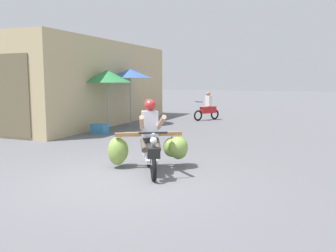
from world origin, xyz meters
TOP-DOWN VIEW (x-y plane):
  - ground_plane at (0.00, 0.00)m, footprint 120.00×120.00m
  - motorbike_main_loaded at (0.13, 1.12)m, footprint 1.84×1.91m
  - motorbike_distant_ahead_left at (-1.38, 11.16)m, footprint 0.96×1.41m
  - shopfront_building at (-6.03, 7.95)m, footprint 3.05×9.72m
  - market_umbrella_near_shop at (-4.06, 8.10)m, footprint 1.94×1.94m
  - market_umbrella_further_along at (-4.11, 6.28)m, footprint 1.90×1.90m
  - produce_crate at (-3.85, 5.24)m, footprint 0.56×0.40m

SIDE VIEW (x-z plane):
  - ground_plane at x=0.00m, z-range 0.00..0.00m
  - produce_crate at x=-3.85m, z-range 0.00..0.36m
  - motorbike_main_loaded at x=0.13m, z-range -0.27..1.31m
  - motorbike_distant_ahead_left at x=-1.38m, z-range -0.13..1.27m
  - shopfront_building at x=-6.03m, z-range 0.00..3.64m
  - market_umbrella_further_along at x=-4.11m, z-range 0.94..3.30m
  - market_umbrella_near_shop at x=-4.06m, z-range 1.03..3.47m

